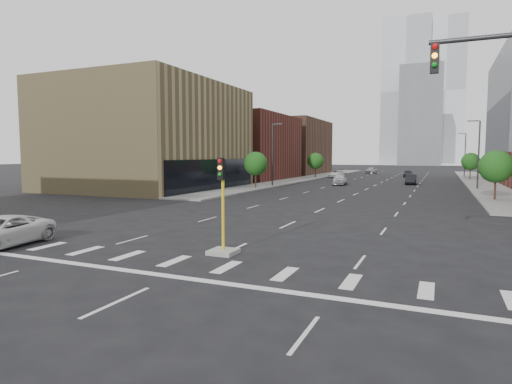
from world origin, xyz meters
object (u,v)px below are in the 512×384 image
Objects in this scene: car_near_left at (340,179)px; car_mid_right at (411,179)px; car_distant at (371,170)px; car_far_left at (337,174)px; median_traffic_signal at (223,233)px; parked_minivan at (0,232)px; car_deep_right at (408,174)px.

car_near_left is 11.43m from car_mid_right.
car_mid_right is 0.93× the size of car_distant.
car_near_left is 22.40m from car_far_left.
car_near_left is 1.07× the size of car_mid_right.
car_distant is at bearing 85.41° from car_near_left.
median_traffic_signal reaches higher than car_far_left.
car_distant is (3.77, 21.49, 0.08)m from car_far_left.
car_distant is 94.28m from parked_minivan.
car_deep_right is at bearing -50.14° from car_distant.
car_deep_right is at bearing 30.95° from car_far_left.
parked_minivan is at bearing -103.36° from car_deep_right.
car_distant reaches higher than car_deep_right.
car_far_left is at bearing -155.48° from car_deep_right.
car_near_left is at bearing 76.04° from parked_minivan.
car_mid_right is at bearing 84.90° from median_traffic_signal.
car_distant reaches higher than parked_minivan.
car_far_left is 1.01× the size of parked_minivan.
car_near_left is 0.90× the size of car_far_left.
car_distant is 0.91× the size of parked_minivan.
car_far_left is (-15.29, 16.07, 0.00)m from car_mid_right.
median_traffic_signal is 11.20m from parked_minivan.
median_traffic_signal reaches higher than car_mid_right.
car_mid_right is at bearing -66.75° from car_distant.
car_mid_right is 58.73m from parked_minivan.
car_near_left reaches higher than car_far_left.
car_mid_right is at bearing 23.10° from car_near_left.
car_far_left reaches higher than car_deep_right.
car_near_left and car_distant have the same top height.
car_deep_right is (7.96, 28.89, -0.16)m from car_near_left.
car_far_left reaches higher than parked_minivan.
car_deep_right is (-1.96, 23.21, -0.08)m from car_mid_right.
parked_minivan is (-13.62, -79.84, 0.07)m from car_deep_right.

